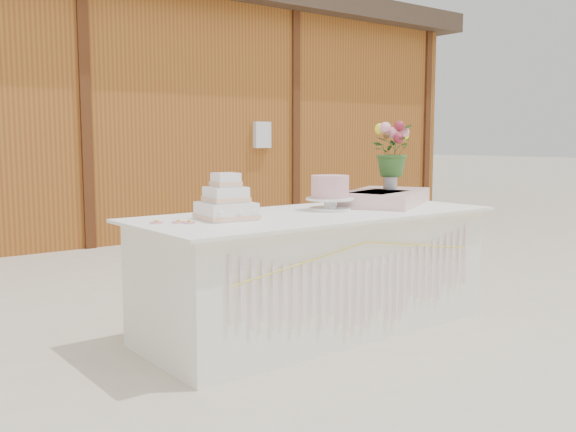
{
  "coord_description": "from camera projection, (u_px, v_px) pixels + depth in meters",
  "views": [
    {
      "loc": [
        -2.65,
        -3.11,
        1.24
      ],
      "look_at": [
        0.0,
        0.3,
        0.72
      ],
      "focal_mm": 40.0,
      "sensor_mm": 36.0,
      "label": 1
    }
  ],
  "objects": [
    {
      "name": "bouquet",
      "position": [
        391.0,
        144.0,
        4.66
      ],
      "size": [
        0.45,
        0.45,
        0.38
      ],
      "primitive_type": "imported",
      "rotation": [
        0.0,
        0.0,
        0.77
      ],
      "color": "#346327",
      "rests_on": "flower_vase"
    },
    {
      "name": "wedding_cake",
      "position": [
        226.0,
        204.0,
        3.76
      ],
      "size": [
        0.34,
        0.34,
        0.27
      ],
      "rotation": [
        0.0,
        0.0,
        -0.12
      ],
      "color": "white",
      "rests_on": "cake_table"
    },
    {
      "name": "ground",
      "position": [
        316.0,
        329.0,
        4.2
      ],
      "size": [
        80.0,
        80.0,
        0.0
      ],
      "primitive_type": "plane",
      "color": "beige",
      "rests_on": "ground"
    },
    {
      "name": "barn",
      "position": [
        30.0,
        107.0,
        8.7
      ],
      "size": [
        12.6,
        4.6,
        3.3
      ],
      "color": "brown",
      "rests_on": "ground"
    },
    {
      "name": "cake_table",
      "position": [
        317.0,
        271.0,
        4.15
      ],
      "size": [
        2.4,
        1.0,
        0.77
      ],
      "color": "white",
      "rests_on": "ground"
    },
    {
      "name": "pink_cake_stand",
      "position": [
        330.0,
        191.0,
        4.24
      ],
      "size": [
        0.32,
        0.32,
        0.23
      ],
      "color": "white",
      "rests_on": "cake_table"
    },
    {
      "name": "loose_flowers",
      "position": [
        176.0,
        222.0,
        3.55
      ],
      "size": [
        0.15,
        0.36,
        0.02
      ],
      "primitive_type": null,
      "rotation": [
        0.0,
        0.0,
        -0.01
      ],
      "color": "pink",
      "rests_on": "cake_table"
    },
    {
      "name": "satin_runner",
      "position": [
        386.0,
        197.0,
        4.62
      ],
      "size": [
        0.94,
        0.81,
        0.1
      ],
      "primitive_type": "cube",
      "rotation": [
        0.0,
        0.0,
        0.51
      ],
      "color": "#FFD2CD",
      "rests_on": "cake_table"
    },
    {
      "name": "flower_vase",
      "position": [
        390.0,
        180.0,
        4.69
      ],
      "size": [
        0.11,
        0.11,
        0.14
      ],
      "primitive_type": "cylinder",
      "color": "#B3B2B7",
      "rests_on": "satin_runner"
    }
  ]
}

